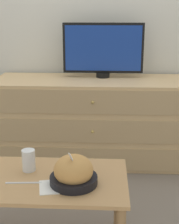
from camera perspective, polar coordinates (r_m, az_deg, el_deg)
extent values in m
plane|color=#70665B|center=(3.35, -0.23, -5.44)|extent=(12.00, 12.00, 0.00)
cube|color=silver|center=(3.12, -0.24, 17.42)|extent=(12.00, 0.05, 2.60)
cube|color=tan|center=(2.93, 0.75, -1.36)|extent=(1.66, 0.56, 0.71)
cube|color=tan|center=(2.76, 0.50, -7.86)|extent=(1.52, 0.01, 0.19)
sphere|color=tan|center=(2.75, 0.50, -7.91)|extent=(0.02, 0.02, 0.02)
cube|color=tan|center=(2.67, 0.52, -3.25)|extent=(1.52, 0.01, 0.19)
sphere|color=tan|center=(2.66, 0.51, -3.30)|extent=(0.02, 0.02, 0.02)
cube|color=tan|center=(2.59, 0.53, 1.64)|extent=(1.52, 0.01, 0.19)
sphere|color=tan|center=(2.59, 0.52, 1.61)|extent=(0.02, 0.02, 0.02)
cylinder|color=black|center=(2.93, 2.24, 6.18)|extent=(0.11, 0.11, 0.04)
cube|color=black|center=(2.90, 2.29, 10.58)|extent=(0.67, 0.04, 0.41)
cube|color=navy|center=(2.88, 2.28, 10.53)|extent=(0.63, 0.01, 0.37)
cube|color=tan|center=(1.82, -7.34, -11.08)|extent=(0.85, 0.50, 0.02)
cylinder|color=#9C7549|center=(2.09, 4.77, -13.85)|extent=(0.04, 0.04, 0.41)
cylinder|color=black|center=(1.74, -2.65, -11.22)|extent=(0.24, 0.24, 0.04)
ellipsoid|color=tan|center=(1.72, -2.68, -9.59)|extent=(0.20, 0.20, 0.15)
cube|color=silver|center=(1.69, -2.23, -9.47)|extent=(0.06, 0.04, 0.15)
cube|color=silver|center=(1.64, -3.16, -7.41)|extent=(0.03, 0.03, 0.03)
cylinder|color=beige|center=(1.89, -10.04, -8.53)|extent=(0.06, 0.06, 0.07)
cylinder|color=white|center=(1.88, -10.08, -7.91)|extent=(0.07, 0.07, 0.12)
cube|color=white|center=(1.73, -5.91, -12.26)|extent=(0.17, 0.17, 0.00)
cube|color=silver|center=(1.78, -10.91, -11.49)|extent=(0.18, 0.02, 0.01)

